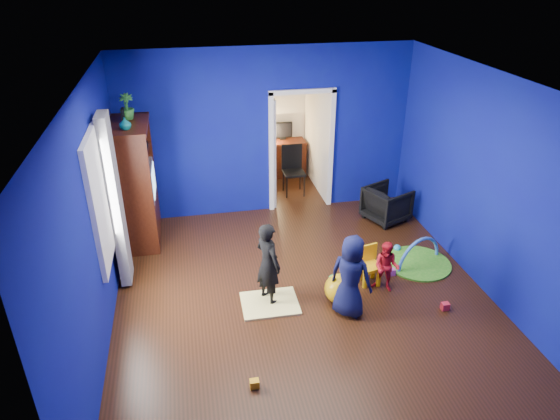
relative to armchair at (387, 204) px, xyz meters
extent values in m
cube|color=black|center=(-1.95, -1.93, -0.31)|extent=(5.00, 5.50, 0.01)
cube|color=white|center=(-1.95, -1.93, 2.59)|extent=(5.00, 5.50, 0.01)
cube|color=navy|center=(-1.95, 0.82, 1.14)|extent=(5.00, 0.02, 2.90)
cube|color=navy|center=(-1.95, -4.68, 1.14)|extent=(5.00, 0.02, 2.90)
cube|color=navy|center=(-4.45, -1.93, 1.14)|extent=(0.02, 5.50, 2.90)
cube|color=navy|center=(0.55, -1.93, 1.14)|extent=(0.02, 5.50, 2.90)
imported|color=black|center=(0.00, 0.00, 0.00)|extent=(0.88, 0.87, 0.62)
imported|color=black|center=(-2.43, -1.86, 0.28)|extent=(0.45, 0.51, 1.17)
imported|color=#0E1235|center=(-1.45, -2.33, 0.26)|extent=(0.65, 0.63, 1.13)
imported|color=red|center=(-0.80, -1.94, 0.06)|extent=(0.46, 0.44, 0.74)
imported|color=#0D5C6D|center=(-4.16, -0.14, 1.74)|extent=(0.22, 0.22, 0.18)
imported|color=#338D33|center=(-4.16, 0.38, 1.84)|extent=(0.25, 0.25, 0.38)
cube|color=#380E09|center=(-4.16, 0.16, 0.67)|extent=(0.58, 1.14, 1.96)
cube|color=silver|center=(-4.12, 0.16, 0.71)|extent=(0.46, 0.70, 0.54)
cube|color=#F2E07A|center=(-2.43, -1.96, -0.29)|extent=(0.76, 0.61, 0.03)
sphere|color=yellow|center=(-1.50, -2.08, -0.11)|extent=(0.40, 0.40, 0.40)
cube|color=yellow|center=(-0.95, -1.74, -0.06)|extent=(0.33, 0.33, 0.50)
cylinder|color=green|center=(-0.05, -1.44, -0.29)|extent=(0.97, 0.97, 0.03)
torus|color=#3F8CD8|center=(-0.05, -1.44, -0.29)|extent=(0.82, 0.37, 0.87)
cube|color=white|center=(-4.44, -1.58, 1.24)|extent=(0.03, 0.95, 1.55)
cube|color=slate|center=(-4.32, -1.03, 0.94)|extent=(0.14, 0.42, 2.40)
cube|color=white|center=(-1.35, 0.82, 0.74)|extent=(1.16, 0.10, 2.10)
cube|color=#3D140A|center=(-1.35, 2.33, 0.07)|extent=(0.88, 0.44, 0.75)
cube|color=black|center=(-1.35, 2.45, 0.64)|extent=(0.40, 0.05, 0.32)
sphere|color=#FFD88C|center=(-1.63, 2.39, 0.62)|extent=(0.14, 0.14, 0.14)
cube|color=black|center=(-1.35, 1.37, 0.15)|extent=(0.40, 0.40, 0.92)
cube|color=white|center=(-1.35, 2.44, 1.71)|extent=(0.88, 0.24, 0.04)
cube|color=red|center=(-0.18, -2.52, -0.26)|extent=(0.10, 0.08, 0.10)
sphere|color=#259FD3|center=(-0.21, -1.02, -0.25)|extent=(0.11, 0.11, 0.11)
cube|color=orange|center=(-2.84, -3.35, -0.26)|extent=(0.10, 0.08, 0.10)
sphere|color=green|center=(-1.46, -1.62, -0.25)|extent=(0.11, 0.11, 0.11)
cube|color=#DA51AD|center=(-0.56, -1.63, -0.26)|extent=(0.10, 0.08, 0.10)
camera|label=1|loc=(-3.34, -7.25, 3.86)|focal=32.00mm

